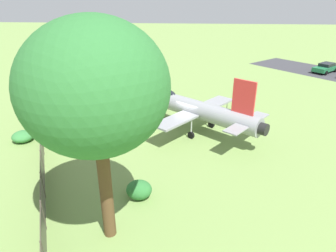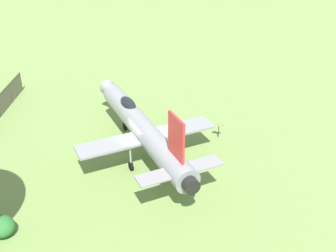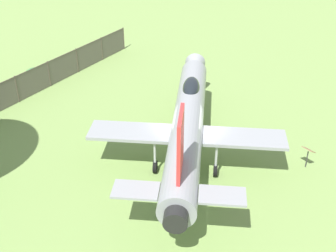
% 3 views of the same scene
% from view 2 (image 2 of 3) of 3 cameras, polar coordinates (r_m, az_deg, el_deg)
% --- Properties ---
extents(ground_plane, '(200.00, 200.00, 0.00)m').
position_cam_2_polar(ground_plane, '(27.78, -3.40, -4.11)').
color(ground_plane, '#75934C').
extents(display_jet, '(10.96, 12.84, 5.30)m').
position_cam_2_polar(display_jet, '(27.00, -3.82, -0.08)').
color(display_jet, gray).
rests_on(display_jet, ground_plane).
extents(shrub_by_tree, '(1.33, 1.50, 1.09)m').
position_cam_2_polar(shrub_by_tree, '(23.10, -22.71, -13.08)').
color(shrub_by_tree, '#2D7033').
rests_on(shrub_by_tree, ground_plane).
extents(info_plaque, '(0.45, 0.63, 1.14)m').
position_cam_2_polar(info_plaque, '(29.61, 7.27, -0.11)').
color(info_plaque, '#333333').
rests_on(info_plaque, ground_plane).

